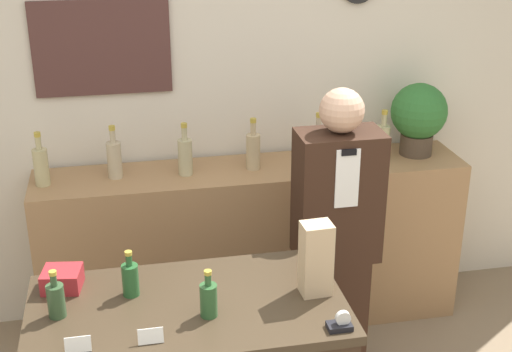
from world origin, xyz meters
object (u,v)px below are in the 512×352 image
(shopkeeper, at_px, (335,246))
(potted_plant, at_px, (419,115))
(tape_dispenser, at_px, (341,323))
(paper_bag, at_px, (316,259))

(shopkeeper, bearing_deg, potted_plant, 43.93)
(tape_dispenser, bearing_deg, paper_bag, 95.36)
(potted_plant, height_order, paper_bag, potted_plant)
(paper_bag, height_order, tape_dispenser, paper_bag)
(shopkeeper, distance_m, tape_dispenser, 0.93)
(shopkeeper, relative_size, potted_plant, 3.80)
(paper_bag, bearing_deg, potted_plant, 52.87)
(shopkeeper, height_order, paper_bag, shopkeeper)
(potted_plant, relative_size, tape_dispenser, 4.64)
(paper_bag, relative_size, tape_dispenser, 3.35)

